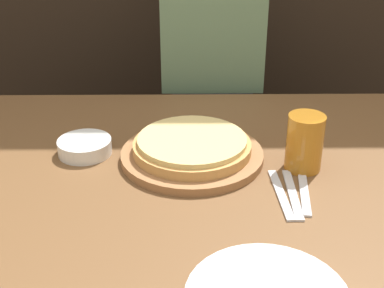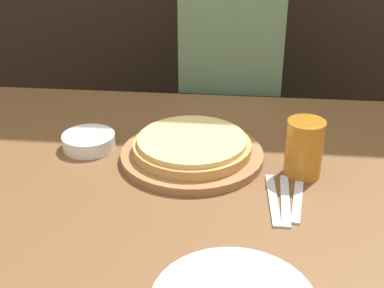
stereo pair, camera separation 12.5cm
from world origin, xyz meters
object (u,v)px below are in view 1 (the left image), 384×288
Objects in this scene: spoon at (304,194)px; diner_person at (211,95)px; dinner_knife at (293,194)px; pizza_on_board at (192,150)px; beer_glass at (305,140)px; side_bowl at (85,147)px; fork at (281,194)px.

diner_person is (-0.17, 0.73, -0.07)m from spoon.
dinner_knife is 0.74m from diner_person.
spoon is (0.24, -0.16, -0.02)m from pizza_on_board.
pizza_on_board is 2.57× the size of beer_glass.
side_bowl is 0.10× the size of diner_person.
side_bowl is 0.53m from spoon.
spoon is at bearing -0.00° from fork.
pizza_on_board is 0.29m from spoon.
beer_glass is at bearing 69.85° from dinner_knife.
pizza_on_board is 0.58m from diner_person.
side_bowl is 0.67× the size of dinner_knife.
dinner_knife is at bearing 180.00° from spoon.
beer_glass reaches higher than dinner_knife.
spoon is at bearing -77.17° from diner_person.
beer_glass is at bearing -73.36° from diner_person.
beer_glass is 0.15m from fork.
beer_glass is 0.52m from side_bowl.
fork and dinner_knife have the same top height.
spoon is at bearing -98.52° from beer_glass.
pizza_on_board is at bearing 142.67° from dinner_knife.
beer_glass is 0.14m from dinner_knife.
pizza_on_board reaches higher than spoon.
fork is at bearing -40.87° from pizza_on_board.
beer_glass is 0.65m from diner_person.
pizza_on_board is 0.26× the size of diner_person.
pizza_on_board is 1.73× the size of fork.
diner_person is at bearing 82.95° from pizza_on_board.
fork is at bearing 180.00° from spoon.
diner_person is (-0.12, 0.73, -0.07)m from fork.
beer_glass is (0.25, -0.05, 0.05)m from pizza_on_board.
pizza_on_board is 1.74× the size of dinner_knife.
pizza_on_board is 0.27m from dinner_knife.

